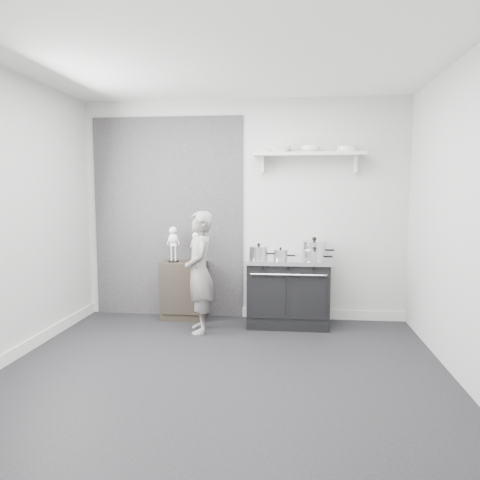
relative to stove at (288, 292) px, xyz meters
name	(u,v)px	position (x,y,z in m)	size (l,w,h in m)	color
ground	(222,370)	(-0.57, -1.48, -0.40)	(4.00, 4.00, 0.00)	black
room_shell	(214,185)	(-0.66, -1.33, 1.24)	(4.02, 3.62, 2.71)	#BBBBB8
wall_shelf	(309,155)	(0.23, 0.20, 1.61)	(1.30, 0.26, 0.24)	silver
stove	(288,292)	(0.00, 0.00, 0.00)	(1.00, 0.62, 0.80)	black
side_cabinet	(184,290)	(-1.29, 0.13, -0.05)	(0.55, 0.32, 0.71)	black
child	(200,272)	(-0.99, -0.39, 0.28)	(0.50, 0.33, 1.36)	slate
pot_front_left	(259,253)	(-0.34, -0.11, 0.47)	(0.31, 0.22, 0.19)	silver
pot_back_right	(314,249)	(0.30, 0.13, 0.49)	(0.39, 0.30, 0.24)	silver
pot_front_right	(315,256)	(0.29, -0.19, 0.46)	(0.31, 0.23, 0.16)	silver
pot_front_center	(281,255)	(-0.09, -0.13, 0.46)	(0.25, 0.16, 0.15)	silver
skeleton_full	(173,241)	(-1.42, 0.13, 0.56)	(0.14, 0.09, 0.50)	silver
skeleton_torso	(196,245)	(-1.14, 0.13, 0.52)	(0.12, 0.08, 0.42)	silver
bowl_large	(280,150)	(-0.12, 0.19, 1.67)	(0.27, 0.27, 0.07)	white
bowl_small	(310,149)	(0.24, 0.19, 1.67)	(0.22, 0.22, 0.07)	white
plate_stack	(348,149)	(0.67, 0.19, 1.67)	(0.23, 0.23, 0.06)	silver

